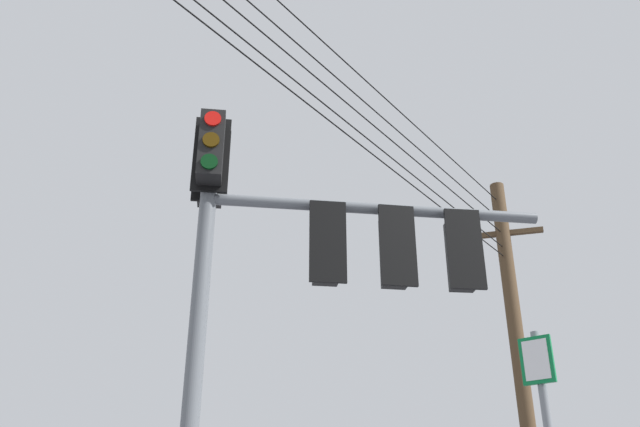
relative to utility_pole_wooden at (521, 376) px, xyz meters
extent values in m
cylinder|color=slate|center=(-8.53, 5.18, -1.99)|extent=(0.20, 0.20, 6.14)
cylinder|color=slate|center=(-8.09, 3.15, 0.30)|extent=(1.03, 4.09, 0.14)
cube|color=black|center=(-8.24, 5.25, 0.85)|extent=(0.36, 0.36, 0.90)
cube|color=black|center=(-8.41, 5.21, 0.85)|extent=(0.13, 0.44, 1.04)
cylinder|color=red|center=(-8.08, 5.28, 1.15)|extent=(0.07, 0.20, 0.20)
cylinder|color=#3C2703|center=(-8.08, 5.28, 0.85)|extent=(0.07, 0.20, 0.20)
cylinder|color=black|center=(-8.08, 5.28, 0.55)|extent=(0.07, 0.20, 0.20)
cube|color=black|center=(-8.83, 5.12, 0.85)|extent=(0.36, 0.36, 0.90)
cube|color=black|center=(-8.66, 5.15, 0.85)|extent=(0.13, 0.44, 1.04)
cylinder|color=red|center=(-8.99, 5.08, 1.15)|extent=(0.07, 0.20, 0.20)
cylinder|color=#3C2703|center=(-8.99, 5.08, 0.85)|extent=(0.07, 0.20, 0.20)
cylinder|color=black|center=(-8.99, 5.08, 0.55)|extent=(0.07, 0.20, 0.20)
cube|color=black|center=(-8.22, 3.78, -0.25)|extent=(0.36, 0.36, 0.90)
cube|color=black|center=(-8.39, 3.74, -0.25)|extent=(0.13, 0.44, 1.04)
cylinder|color=red|center=(-8.06, 3.81, 0.05)|extent=(0.07, 0.20, 0.20)
cylinder|color=#3C2703|center=(-8.06, 3.81, -0.25)|extent=(0.07, 0.20, 0.20)
cylinder|color=black|center=(-8.06, 3.81, -0.55)|extent=(0.07, 0.20, 0.20)
cube|color=black|center=(-8.04, 2.96, -0.25)|extent=(0.36, 0.36, 0.90)
cube|color=black|center=(-8.21, 2.92, -0.25)|extent=(0.14, 0.44, 1.04)
cylinder|color=red|center=(-7.88, 2.99, 0.05)|extent=(0.08, 0.20, 0.20)
cylinder|color=#3C2703|center=(-7.88, 2.99, -0.25)|extent=(0.08, 0.20, 0.20)
cylinder|color=black|center=(-7.88, 2.99, -0.55)|extent=(0.08, 0.20, 0.20)
cube|color=black|center=(-7.86, 2.14, -0.25)|extent=(0.35, 0.35, 0.90)
cube|color=black|center=(-8.03, 2.11, -0.25)|extent=(0.12, 0.44, 1.04)
cylinder|color=red|center=(-7.70, 2.17, 0.05)|extent=(0.07, 0.20, 0.20)
cylinder|color=#3C2703|center=(-7.70, 2.17, -0.25)|extent=(0.07, 0.20, 0.20)
cylinder|color=black|center=(-7.70, 2.17, -0.55)|extent=(0.07, 0.20, 0.20)
cylinder|color=#4C3823|center=(0.00, 0.00, -0.08)|extent=(0.35, 0.35, 9.94)
cube|color=#4C3823|center=(0.00, 0.00, 3.53)|extent=(0.44, 1.91, 0.12)
cube|color=#0C7238|center=(-10.15, 1.93, -2.15)|extent=(0.16, 0.24, 0.38)
cube|color=white|center=(-10.16, 1.94, -2.15)|extent=(0.11, 0.18, 0.32)
camera|label=1|loc=(-15.73, 3.20, -3.52)|focal=38.38mm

